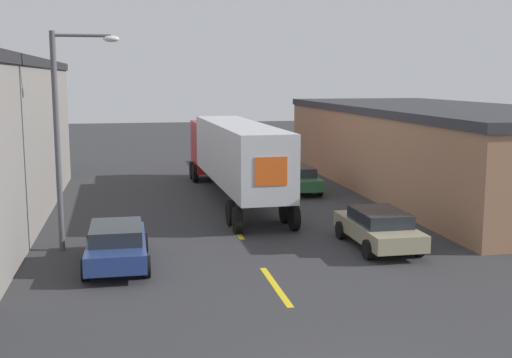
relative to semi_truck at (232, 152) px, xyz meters
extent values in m
cube|color=yellow|center=(-0.94, -13.98, -2.41)|extent=(0.20, 3.71, 0.01)
cube|color=yellow|center=(-0.94, -6.45, -2.41)|extent=(0.20, 3.71, 0.01)
cube|color=#9E7051|center=(11.69, 0.89, -0.31)|extent=(9.72, 26.07, 4.22)
cube|color=#333338|center=(11.69, 0.89, 2.00)|extent=(9.92, 26.27, 0.40)
cube|color=#B21919|center=(-0.18, 6.65, -0.39)|extent=(2.31, 3.18, 2.99)
cube|color=silver|center=(0.04, -1.64, 0.15)|extent=(2.69, 12.91, 2.79)
cube|color=#E55619|center=(0.22, -8.07, 0.15)|extent=(1.29, 0.07, 1.12)
cylinder|color=black|center=(0.98, 7.07, -1.88)|extent=(0.31, 1.08, 1.07)
cylinder|color=black|center=(-1.36, 7.01, -1.88)|extent=(0.31, 1.08, 1.07)
cylinder|color=black|center=(1.01, 5.82, -1.88)|extent=(0.31, 1.08, 1.07)
cylinder|color=black|center=(-1.33, 5.76, -1.88)|extent=(0.31, 1.08, 1.07)
cylinder|color=black|center=(1.33, -5.83, -1.88)|extent=(0.31, 1.08, 1.07)
cylinder|color=black|center=(-1.01, -5.89, -1.88)|extent=(0.31, 1.08, 1.07)
cylinder|color=black|center=(1.37, -7.23, -1.88)|extent=(0.31, 1.08, 1.07)
cylinder|color=black|center=(-0.97, -7.29, -1.88)|extent=(0.31, 1.08, 1.07)
cube|color=tan|center=(3.70, -10.37, -1.78)|extent=(1.85, 4.67, 0.58)
cube|color=#23282D|center=(3.70, -10.51, -1.25)|extent=(1.63, 2.43, 0.48)
cylinder|color=black|center=(4.63, -8.92, -2.07)|extent=(0.22, 0.69, 0.69)
cylinder|color=black|center=(2.77, -8.92, -2.07)|extent=(0.22, 0.69, 0.69)
cylinder|color=black|center=(4.63, -11.82, -2.07)|extent=(0.22, 0.69, 0.69)
cylinder|color=black|center=(2.77, -11.82, -2.07)|extent=(0.22, 0.69, 0.69)
cube|color=navy|center=(-5.59, -10.93, -1.78)|extent=(1.85, 4.67, 0.58)
cube|color=#23282D|center=(-5.59, -11.07, -1.25)|extent=(1.63, 2.43, 0.48)
cylinder|color=black|center=(-4.66, -9.48, -2.07)|extent=(0.22, 0.69, 0.69)
cylinder|color=black|center=(-6.51, -9.48, -2.07)|extent=(0.22, 0.69, 0.69)
cylinder|color=black|center=(-4.66, -12.37, -2.07)|extent=(0.22, 0.69, 0.69)
cylinder|color=black|center=(-6.51, -12.37, -2.07)|extent=(0.22, 0.69, 0.69)
cube|color=#2D5B38|center=(3.70, 1.44, -1.78)|extent=(1.85, 4.67, 0.58)
cube|color=#23282D|center=(3.70, 1.30, -1.25)|extent=(1.63, 2.43, 0.48)
cylinder|color=black|center=(4.63, 2.89, -2.07)|extent=(0.22, 0.69, 0.69)
cylinder|color=black|center=(2.77, 2.89, -2.07)|extent=(0.22, 0.69, 0.69)
cylinder|color=black|center=(4.63, -0.01, -2.07)|extent=(0.22, 0.69, 0.69)
cylinder|color=black|center=(2.77, -0.01, -2.07)|extent=(0.22, 0.69, 0.69)
cylinder|color=#4C4C51|center=(-7.55, -8.60, 1.43)|extent=(0.20, 0.20, 7.70)
cylinder|color=#4C4C51|center=(-6.57, -8.60, 5.13)|extent=(1.96, 0.11, 0.11)
ellipsoid|color=silver|center=(-5.59, -8.60, 5.03)|extent=(0.56, 0.32, 0.22)
camera|label=1|loc=(-5.05, -31.81, 3.68)|focal=45.00mm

